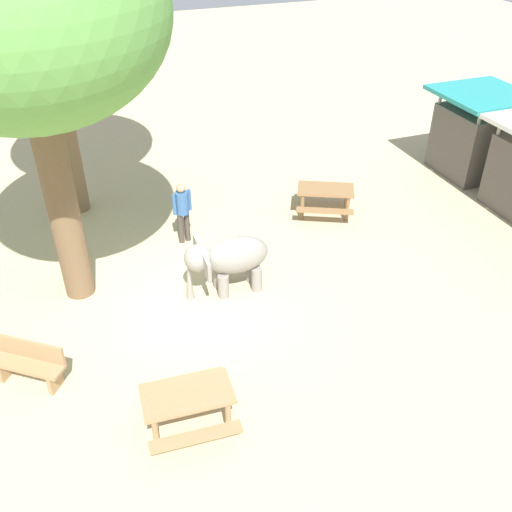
{
  "coord_description": "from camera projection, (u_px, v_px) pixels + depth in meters",
  "views": [
    {
      "loc": [
        9.63,
        -2.06,
        7.88
      ],
      "look_at": [
        -0.05,
        1.57,
        0.8
      ],
      "focal_mm": 39.87,
      "sensor_mm": 36.0,
      "label": 1
    }
  ],
  "objects": [
    {
      "name": "shade_tree_secondary",
      "position": [
        20.0,
        14.0,
        9.47
      ],
      "size": [
        5.54,
        5.08,
        7.89
      ],
      "color": "brown",
      "rests_on": "ground_plane"
    },
    {
      "name": "elephant",
      "position": [
        228.0,
        259.0,
        12.36
      ],
      "size": [
        1.29,
        1.91,
        1.33
      ],
      "rotation": [
        0.0,
        0.0,
        4.68
      ],
      "color": "gray",
      "rests_on": "ground_plane"
    },
    {
      "name": "market_stall_teal",
      "position": [
        475.0,
        138.0,
        17.16
      ],
      "size": [
        2.5,
        2.5,
        2.52
      ],
      "color": "#59514C",
      "rests_on": "ground_plane"
    },
    {
      "name": "wooden_bench",
      "position": [
        29.0,
        361.0,
        10.31
      ],
      "size": [
        1.16,
        1.36,
        0.88
      ],
      "rotation": [
        0.0,
        0.0,
        4.06
      ],
      "color": "#9E7A51",
      "rests_on": "ground_plane"
    },
    {
      "name": "person_handler",
      "position": [
        182.0,
        209.0,
        13.97
      ],
      "size": [
        0.32,
        0.5,
        1.62
      ],
      "rotation": [
        0.0,
        0.0,
        0.26
      ],
      "color": "#3F3833",
      "rests_on": "ground_plane"
    },
    {
      "name": "picnic_table_far",
      "position": [
        325.0,
        195.0,
        15.32
      ],
      "size": [
        1.99,
        2.0,
        0.78
      ],
      "rotation": [
        0.0,
        0.0,
        1.11
      ],
      "color": "olive",
      "rests_on": "ground_plane"
    },
    {
      "name": "ground_plane",
      "position": [
        190.0,
        301.0,
        12.49
      ],
      "size": [
        60.0,
        60.0,
        0.0
      ],
      "primitive_type": "plane",
      "color": "tan"
    },
    {
      "name": "picnic_table_near",
      "position": [
        188.0,
        401.0,
        9.39
      ],
      "size": [
        1.57,
        1.59,
        0.78
      ],
      "rotation": [
        0.0,
        0.0,
        4.65
      ],
      "color": "#9E7A51",
      "rests_on": "ground_plane"
    }
  ]
}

